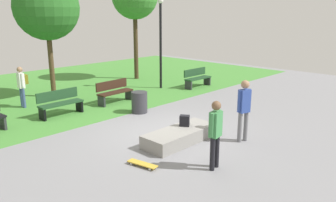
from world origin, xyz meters
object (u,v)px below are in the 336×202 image
Objects in this scene: pedestrian_with_backpack at (22,83)px; tree_tall_oak at (46,8)px; concrete_ledge at (180,136)px; skater_watching at (215,130)px; park_bench_far_right at (60,102)px; trash_bin at (139,102)px; skateboard_by_ledge at (142,164)px; park_bench_near_lamppost at (197,77)px; park_bench_center_lawn at (114,91)px; skater_performing_trick at (244,106)px; backpack_on_ledge at (185,121)px; lamp_post at (161,34)px.

tree_tall_oak is at bearing 24.03° from pedestrian_with_backpack.
pedestrian_with_backpack is at bearing 102.23° from concrete_ledge.
skater_watching reaches higher than park_bench_far_right.
skateboard_by_ledge is at bearing -130.66° from trash_bin.
park_bench_near_lamppost and park_bench_far_right have the same top height.
park_bench_center_lawn is at bearing 74.03° from concrete_ledge.
trash_bin is at bearing 69.25° from concrete_ledge.
skater_performing_trick reaches higher than skateboard_by_ledge.
skateboard_by_ledge is 9.29m from park_bench_near_lamppost.
skater_watching is (-1.04, -1.85, 0.43)m from backpack_on_ledge.
skater_performing_trick is at bearing -130.78° from park_bench_near_lamppost.
lamp_post is (6.53, 5.90, 2.54)m from skateboard_by_ledge.
concrete_ledge is at bearing -105.97° from park_bench_center_lawn.
skater_performing_trick is at bearing -69.08° from park_bench_far_right.
tree_tall_oak is at bearing 97.17° from skater_performing_trick.
skater_watching is at bearing -112.47° from concrete_ledge.
pedestrian_with_backpack reaches higher than park_bench_near_lamppost.
skater_watching is 9.18m from lamp_post.
skater_performing_trick is 1.11× the size of park_bench_center_lawn.
lamp_post is at bearing 49.42° from concrete_ledge.
lamp_post is (5.42, 7.22, 1.63)m from skater_watching.
tree_tall_oak is (-0.16, 7.52, 3.26)m from backpack_on_ledge.
skater_watching reaches higher than backpack_on_ledge.
trash_bin is at bearing -77.65° from tree_tall_oak.
concrete_ledge is 1.44× the size of park_bench_center_lawn.
tree_tall_oak reaches higher than backpack_on_ledge.
backpack_on_ledge is at bearing -102.71° from park_bench_center_lawn.
pedestrian_with_backpack is (-2.66, 3.83, 0.56)m from trash_bin.
tree_tall_oak reaches higher than park_bench_far_right.
pedestrian_with_backpack is (-1.50, 6.91, 0.77)m from concrete_ledge.
skateboard_by_ledge is (-1.83, -0.41, -0.12)m from concrete_ledge.
park_bench_center_lawn is 1.83m from trash_bin.
skater_performing_trick is (1.28, -1.25, 0.87)m from concrete_ledge.
trash_bin is (0.84, 2.95, -0.14)m from backpack_on_ledge.
skater_watching is at bearing -84.82° from pedestrian_with_backpack.
skateboard_by_ledge is 0.19× the size of lamp_post.
park_bench_center_lawn is 4.49m from tree_tall_oak.
trash_bin is at bearing -97.32° from park_bench_center_lawn.
pedestrian_with_backpack is (0.33, 7.32, 0.89)m from skateboard_by_ledge.
skater_performing_trick is at bearing -15.20° from skateboard_by_ledge.
tree_tall_oak is (-1.12, 8.90, 2.74)m from skater_performing_trick.
skater_performing_trick reaches higher than backpack_on_ledge.
skater_performing_trick reaches higher than park_bench_center_lawn.
pedestrian_with_backpack is (-2.78, 8.16, -0.10)m from skater_performing_trick.
tree_tall_oak reaches higher than park_bench_near_lamppost.
lamp_post is at bearing 63.11° from skater_performing_trick.
park_bench_far_right is 0.31× the size of tree_tall_oak.
lamp_post is at bearing 6.31° from park_bench_far_right.
park_bench_far_right is (-0.34, 6.59, -0.49)m from skater_watching.
park_bench_near_lamppost is (6.13, 4.37, 0.29)m from concrete_ledge.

